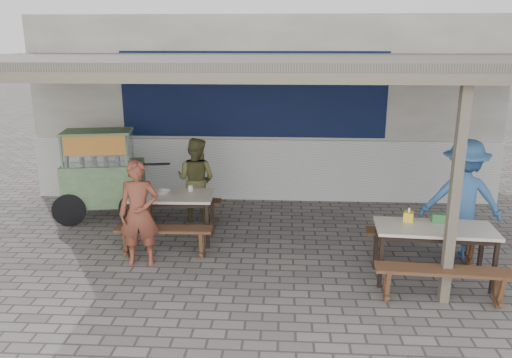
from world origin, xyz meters
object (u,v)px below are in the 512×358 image
object	(u,v)px
bench_left_street	(164,235)
donation_box	(438,218)
bench_right_wall	(423,239)
patron_wall_side	(196,180)
vendor_cart	(102,171)
table_left	(172,199)
patron_street_side	(139,213)
table_right	(435,233)
patron_right_table	(462,199)
condiment_jar	(191,188)
condiment_bowl	(164,192)
tissue_box	(409,217)
bench_right_street	(443,277)
bench_left_wall	(180,207)

from	to	relation	value
bench_left_street	donation_box	size ratio (longest dim) A/B	8.18
bench_right_wall	patron_wall_side	size ratio (longest dim) A/B	1.09
vendor_cart	patron_wall_side	size ratio (longest dim) A/B	1.28
table_left	patron_street_side	world-z (taller)	patron_street_side
vendor_cart	table_right	bearing A→B (deg)	-32.97
donation_box	patron_right_table	bearing A→B (deg)	51.92
donation_box	condiment_jar	xyz separation A→B (m)	(-3.49, 1.20, -0.01)
patron_right_table	condiment_bowl	bearing A→B (deg)	3.79
patron_right_table	tissue_box	xyz separation A→B (m)	(-0.90, -0.66, -0.05)
bench_left_street	condiment_bowl	world-z (taller)	condiment_bowl
vendor_cart	patron_right_table	size ratio (longest dim) A/B	1.09
tissue_box	table_right	bearing A→B (deg)	-33.93
patron_right_table	tissue_box	world-z (taller)	patron_right_table
donation_box	bench_right_street	bearing A→B (deg)	-99.18
tissue_box	bench_right_wall	bearing A→B (deg)	49.76
bench_left_street	patron_street_side	size ratio (longest dim) A/B	0.93
patron_right_table	bench_left_wall	bearing A→B (deg)	-4.05
tissue_box	condiment_jar	bearing A→B (deg)	159.04
bench_left_wall	patron_street_side	bearing A→B (deg)	-100.37
bench_right_street	bench_right_wall	xyz separation A→B (m)	(0.08, 1.18, 0.00)
bench_right_wall	donation_box	distance (m)	0.62
bench_right_wall	condiment_jar	size ratio (longest dim) A/B	17.67
tissue_box	donation_box	size ratio (longest dim) A/B	0.73
patron_street_side	donation_box	distance (m)	4.00
bench_left_wall	patron_wall_side	size ratio (longest dim) A/B	0.95
donation_box	vendor_cart	bearing A→B (deg)	159.45
bench_right_street	patron_street_side	world-z (taller)	patron_street_side
bench_left_street	patron_right_table	xyz separation A→B (m)	(4.25, 0.32, 0.53)
bench_left_wall	tissue_box	distance (m)	3.78
tissue_box	patron_street_side	bearing A→B (deg)	178.41
bench_right_wall	patron_right_table	world-z (taller)	patron_right_table
bench_left_street	bench_right_wall	distance (m)	3.68
bench_left_street	condiment_bowl	distance (m)	0.82
patron_street_side	patron_wall_side	distance (m)	1.86
patron_wall_side	vendor_cart	bearing A→B (deg)	16.65
table_left	condiment_jar	xyz separation A→B (m)	(0.26, 0.22, 0.13)
table_right	tissue_box	xyz separation A→B (m)	(-0.29, 0.20, 0.14)
bench_left_street	bench_right_street	bearing A→B (deg)	-18.82
bench_left_wall	condiment_jar	bearing A→B (deg)	-58.19
patron_right_table	condiment_jar	size ratio (longest dim) A/B	19.07
bench_left_street	vendor_cart	xyz separation A→B (m)	(-1.44, 1.59, 0.51)
bench_left_street	tissue_box	xyz separation A→B (m)	(3.35, -0.34, 0.48)
table_left	vendor_cart	size ratio (longest dim) A/B	0.70
patron_street_side	condiment_jar	size ratio (longest dim) A/B	16.54
bench_right_wall	patron_street_side	size ratio (longest dim) A/B	1.07
donation_box	tissue_box	bearing A→B (deg)	178.49
condiment_bowl	table_right	bearing A→B (deg)	-17.81
table_left	table_right	size ratio (longest dim) A/B	0.86
bench_left_wall	patron_right_table	world-z (taller)	patron_right_table
bench_left_street	condiment_bowl	xyz separation A→B (m)	(-0.14, 0.68, 0.44)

